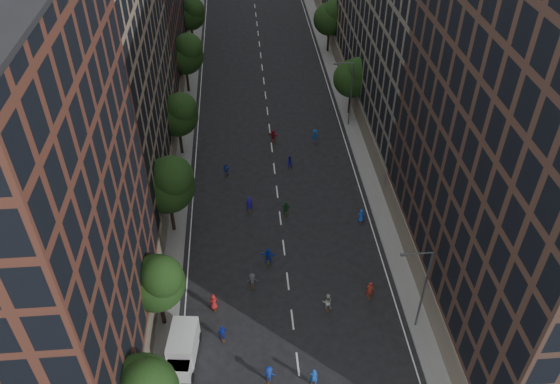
% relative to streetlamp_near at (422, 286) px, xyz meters
% --- Properties ---
extents(ground, '(240.00, 240.00, 0.00)m').
position_rel_streetlamp_near_xyz_m(ground, '(-10.37, 28.00, -5.17)').
color(ground, black).
rests_on(ground, ground).
extents(sidewalk_left, '(4.00, 105.00, 0.15)m').
position_rel_streetlamp_near_xyz_m(sidewalk_left, '(-22.37, 35.50, -5.09)').
color(sidewalk_left, slate).
rests_on(sidewalk_left, ground).
extents(sidewalk_right, '(4.00, 105.00, 0.15)m').
position_rel_streetlamp_near_xyz_m(sidewalk_right, '(1.63, 35.50, -5.09)').
color(sidewalk_right, slate).
rests_on(sidewalk_right, ground).
extents(bldg_left_a, '(14.00, 22.00, 30.00)m').
position_rel_streetlamp_near_xyz_m(bldg_left_a, '(-29.37, -1.00, 9.83)').
color(bldg_left_a, '#532A1F').
rests_on(bldg_left_a, ground).
extents(bldg_left_b, '(14.00, 26.00, 34.00)m').
position_rel_streetlamp_near_xyz_m(bldg_left_b, '(-29.37, 23.00, 11.83)').
color(bldg_left_b, '#897259').
rests_on(bldg_left_b, ground).
extents(bldg_right_a, '(14.00, 30.00, 36.00)m').
position_rel_streetlamp_near_xyz_m(bldg_right_a, '(8.63, 3.00, 12.83)').
color(bldg_right_a, '#422D23').
rests_on(bldg_right_a, ground).
extents(bldg_right_b, '(14.00, 28.00, 33.00)m').
position_rel_streetlamp_near_xyz_m(bldg_right_b, '(8.63, 32.00, 11.33)').
color(bldg_right_b, '#6D675A').
rests_on(bldg_right_b, ground).
extents(tree_left_1, '(4.80, 4.80, 8.21)m').
position_rel_streetlamp_near_xyz_m(tree_left_1, '(-21.39, 1.86, 0.38)').
color(tree_left_1, black).
rests_on(tree_left_1, ground).
extents(tree_left_2, '(5.60, 5.60, 9.45)m').
position_rel_streetlamp_near_xyz_m(tree_left_2, '(-21.36, 13.83, 1.19)').
color(tree_left_2, black).
rests_on(tree_left_2, ground).
extents(tree_left_3, '(5.00, 5.00, 8.58)m').
position_rel_streetlamp_near_xyz_m(tree_left_3, '(-21.38, 27.85, 0.65)').
color(tree_left_3, black).
rests_on(tree_left_3, ground).
extents(tree_left_4, '(5.40, 5.40, 9.08)m').
position_rel_streetlamp_near_xyz_m(tree_left_4, '(-21.37, 43.84, 0.93)').
color(tree_left_4, black).
rests_on(tree_left_4, ground).
extents(tree_left_5, '(4.80, 4.80, 8.33)m').
position_rel_streetlamp_near_xyz_m(tree_left_5, '(-21.39, 59.86, 0.51)').
color(tree_left_5, black).
rests_on(tree_left_5, ground).
extents(tree_right_a, '(5.00, 5.00, 8.39)m').
position_rel_streetlamp_near_xyz_m(tree_right_a, '(1.02, 35.85, 0.46)').
color(tree_right_a, black).
rests_on(tree_right_a, ground).
extents(tree_right_b, '(5.20, 5.20, 8.83)m').
position_rel_streetlamp_near_xyz_m(tree_right_b, '(1.02, 55.85, 0.79)').
color(tree_right_b, black).
rests_on(tree_right_b, ground).
extents(streetlamp_near, '(2.64, 0.22, 9.06)m').
position_rel_streetlamp_near_xyz_m(streetlamp_near, '(0.00, 0.00, 0.00)').
color(streetlamp_near, '#595B60').
rests_on(streetlamp_near, ground).
extents(streetlamp_far, '(2.64, 0.22, 9.06)m').
position_rel_streetlamp_near_xyz_m(streetlamp_far, '(0.00, 33.00, 0.00)').
color(streetlamp_far, '#595B60').
rests_on(streetlamp_far, ground).
extents(cargo_van, '(2.80, 5.04, 2.57)m').
position_rel_streetlamp_near_xyz_m(cargo_van, '(-19.66, -1.71, -3.82)').
color(cargo_van, silver).
rests_on(cargo_van, ground).
extents(skater_1, '(0.76, 0.57, 1.90)m').
position_rel_streetlamp_near_xyz_m(skater_1, '(-9.34, -4.92, -4.22)').
color(skater_1, blue).
rests_on(skater_1, ground).
extents(skater_3, '(1.11, 0.71, 1.62)m').
position_rel_streetlamp_near_xyz_m(skater_3, '(-12.81, -4.28, -4.36)').
color(skater_3, navy).
rests_on(skater_3, ground).
extents(skater_4, '(1.04, 0.67, 1.65)m').
position_rel_streetlamp_near_xyz_m(skater_4, '(-16.46, -0.09, -4.34)').
color(skater_4, '#1527AA').
rests_on(skater_4, ground).
extents(skater_6, '(0.96, 0.77, 1.69)m').
position_rel_streetlamp_near_xyz_m(skater_6, '(-17.26, 3.29, -4.32)').
color(skater_6, '#A21B1B').
rests_on(skater_6, ground).
extents(skater_7, '(0.74, 0.54, 1.86)m').
position_rel_streetlamp_near_xyz_m(skater_7, '(-3.13, 3.52, -4.24)').
color(skater_7, '#A52A1B').
rests_on(skater_7, ground).
extents(skater_8, '(0.89, 0.71, 1.78)m').
position_rel_streetlamp_near_xyz_m(skater_8, '(-7.18, 2.48, -4.28)').
color(skater_8, beige).
rests_on(skater_8, ground).
extents(skater_9, '(1.02, 0.60, 1.55)m').
position_rel_streetlamp_near_xyz_m(skater_9, '(-13.71, 5.66, -4.39)').
color(skater_9, '#45454A').
rests_on(skater_9, ground).
extents(skater_10, '(1.09, 0.76, 1.71)m').
position_rel_streetlamp_near_xyz_m(skater_10, '(-9.72, 15.46, -4.31)').
color(skater_10, '#1A5824').
rests_on(skater_10, ground).
extents(skater_11, '(1.64, 0.82, 1.70)m').
position_rel_streetlamp_near_xyz_m(skater_11, '(-12.05, 8.61, -4.32)').
color(skater_11, '#1637B8').
rests_on(skater_11, ground).
extents(skater_12, '(0.81, 0.56, 1.57)m').
position_rel_streetlamp_near_xyz_m(skater_12, '(-1.87, 13.75, -4.38)').
color(skater_12, blue).
rests_on(skater_12, ground).
extents(skater_13, '(0.76, 0.58, 1.86)m').
position_rel_streetlamp_near_xyz_m(skater_13, '(-13.62, 16.42, -4.24)').
color(skater_13, '#2016B7').
rests_on(skater_13, ground).
extents(skater_14, '(0.90, 0.78, 1.60)m').
position_rel_streetlamp_near_xyz_m(skater_14, '(-8.59, 23.98, -4.37)').
color(skater_14, '#1D17BD').
rests_on(skater_14, ground).
extents(skater_15, '(1.20, 0.76, 1.78)m').
position_rel_streetlamp_near_xyz_m(skater_15, '(-4.79, 29.28, -4.28)').
color(skater_15, '#124499').
rests_on(skater_15, ground).
extents(skater_16, '(0.99, 0.62, 1.57)m').
position_rel_streetlamp_near_xyz_m(skater_16, '(-16.09, 23.06, -4.38)').
color(skater_16, blue).
rests_on(skater_16, ground).
extents(skater_17, '(1.64, 0.87, 1.68)m').
position_rel_streetlamp_near_xyz_m(skater_17, '(-10.09, 29.74, -4.33)').
color(skater_17, maroon).
rests_on(skater_17, ground).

